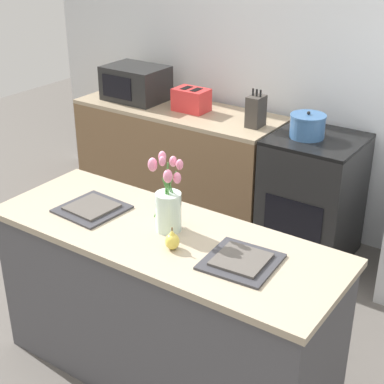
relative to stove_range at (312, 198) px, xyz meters
The scene contains 13 objects.
ground_plane 1.66m from the stove_range, 93.58° to the right, with size 10.00×10.00×0.00m, color #59544F.
back_wall 0.99m from the stove_range, 104.01° to the left, with size 5.20×0.08×2.70m.
kitchen_island 1.60m from the stove_range, 93.58° to the right, with size 1.80×0.66×0.88m.
back_counter 1.16m from the stove_range, behind, with size 1.68×0.60×0.90m.
stove_range is the anchor object (origin of this frame).
flower_vase 1.66m from the stove_range, 93.51° to the right, with size 0.16×0.15×0.40m.
pear_figurine 1.76m from the stove_range, 89.10° to the right, with size 0.07×0.07×0.11m.
plate_setting_left 1.76m from the stove_range, 108.70° to the right, with size 0.33×0.33×0.02m.
plate_setting_right 1.71m from the stove_range, 77.88° to the right, with size 0.33×0.33×0.02m.
toaster 1.17m from the stove_range, behind, with size 0.28×0.18×0.17m.
cooking_pot 0.54m from the stove_range, 154.29° to the right, with size 0.24×0.24×0.18m.
microwave 1.68m from the stove_range, behind, with size 0.48×0.37×0.27m.
knife_block 0.73m from the stove_range, behind, with size 0.10×0.14×0.27m.
Camera 1 is at (1.52, -1.95, 2.28)m, focal length 55.00 mm.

